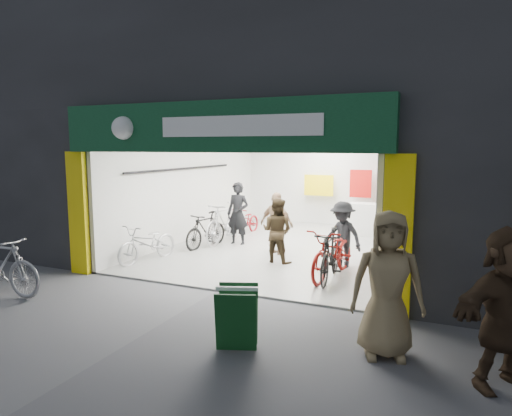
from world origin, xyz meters
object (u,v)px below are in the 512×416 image
Objects in this scene: bike_left_front at (148,243)px; bike_right_front at (330,256)px; sandwich_board at (237,316)px; pedestrian_near at (387,284)px; parked_bike at (0,266)px.

bike_right_front reaches higher than bike_left_front.
pedestrian_near is at bearing -2.24° from sandwich_board.
pedestrian_near is at bearing -90.22° from parked_bike.
pedestrian_near is at bearing -66.29° from bike_right_front.
pedestrian_near is (1.50, -2.95, 0.43)m from bike_right_front.
sandwich_board is (4.93, -0.27, -0.10)m from parked_bike.
bike_left_front is 6.42m from pedestrian_near.
parked_bike reaches higher than bike_left_front.
parked_bike reaches higher than sandwich_board.
pedestrian_near reaches higher than sandwich_board.
bike_left_front is 3.21m from parked_bike.
bike_right_front is 6.22m from parked_bike.
parked_bike is (-5.27, -3.29, 0.03)m from bike_right_front.
parked_bike is at bearing 156.29° from sandwich_board.
bike_right_front reaches higher than sandwich_board.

